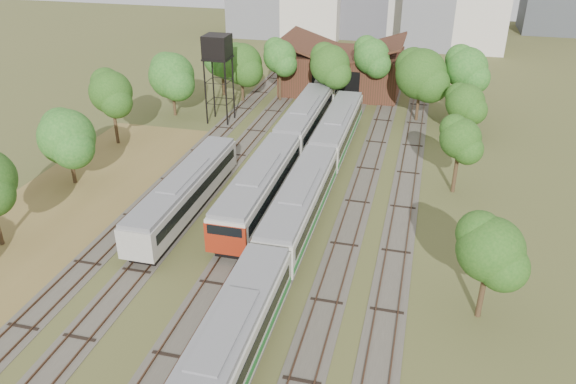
# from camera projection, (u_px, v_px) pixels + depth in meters

# --- Properties ---
(tracks) EXTENTS (24.60, 80.00, 0.19)m
(tracks) POSITION_uv_depth(u_px,v_px,m) (285.00, 193.00, 51.49)
(tracks) COLOR #4C473D
(tracks) RESTS_ON ground
(railcar_red_set) EXTENTS (3.19, 34.58, 3.95)m
(railcar_red_set) POSITION_uv_depth(u_px,v_px,m) (285.00, 150.00, 55.29)
(railcar_red_set) COLOR black
(railcar_red_set) RESTS_ON ground
(railcar_green_set) EXTENTS (3.07, 52.08, 3.80)m
(railcar_green_set) POSITION_uv_depth(u_px,v_px,m) (300.00, 205.00, 45.34)
(railcar_green_set) COLOR black
(railcar_green_set) RESTS_ON ground
(railcar_rear) EXTENTS (2.84, 16.08, 3.51)m
(railcar_rear) POSITION_uv_depth(u_px,v_px,m) (334.00, 78.00, 78.87)
(railcar_rear) COLOR black
(railcar_rear) RESTS_ON ground
(old_grey_coach) EXTENTS (2.87, 18.00, 3.55)m
(old_grey_coach) POSITION_uv_depth(u_px,v_px,m) (186.00, 192.00, 47.59)
(old_grey_coach) COLOR black
(old_grey_coach) RESTS_ON ground
(water_tower) EXTENTS (3.00, 3.00, 10.39)m
(water_tower) POSITION_uv_depth(u_px,v_px,m) (217.00, 49.00, 64.76)
(water_tower) COLOR black
(water_tower) RESTS_ON ground
(maintenance_shed) EXTENTS (16.45, 11.55, 7.58)m
(maintenance_shed) POSITION_uv_depth(u_px,v_px,m) (342.00, 70.00, 78.65)
(maintenance_shed) COLOR #382214
(maintenance_shed) RESTS_ON ground
(tree_band_left) EXTENTS (7.54, 54.80, 8.13)m
(tree_band_left) POSITION_uv_depth(u_px,v_px,m) (60.00, 142.00, 49.39)
(tree_band_left) COLOR #382616
(tree_band_left) RESTS_ON ground
(tree_band_far) EXTENTS (36.60, 10.22, 8.91)m
(tree_band_far) POSITION_uv_depth(u_px,v_px,m) (335.00, 65.00, 70.25)
(tree_band_far) COLOR #382616
(tree_band_far) RESTS_ON ground
(tree_band_right) EXTENTS (5.37, 36.20, 7.13)m
(tree_band_right) POSITION_uv_depth(u_px,v_px,m) (470.00, 148.00, 49.01)
(tree_band_right) COLOR #382616
(tree_band_right) RESTS_ON ground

